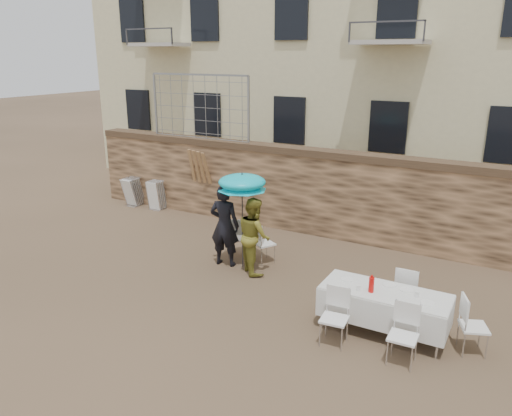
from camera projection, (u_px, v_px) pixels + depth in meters
The scene contains 17 objects.
ground at pixel (181, 306), 9.43m from camera, with size 80.00×80.00×0.00m, color brown.
stone_wall at pixel (294, 189), 13.26m from camera, with size 13.00×0.50×2.20m, color brown.
chain_link_fence at pixel (200, 108), 14.07m from camera, with size 3.20×0.06×1.80m, color gray, non-canonical shape.
man_suit at pixel (225, 225), 11.00m from camera, with size 0.68×0.44×1.86m, color black.
woman_dress at pixel (254, 235), 10.68m from camera, with size 0.81×0.63×1.66m, color #A8A033.
umbrella at pixel (242, 185), 10.62m from camera, with size 1.06×1.06×1.99m.
couple_chair_left at pixel (238, 237), 11.60m from camera, with size 0.48×0.48×0.96m, color white, non-canonical shape.
couple_chair_right at pixel (264, 242), 11.27m from camera, with size 0.48×0.48×0.96m, color white, non-canonical shape.
banquet_table at pixel (385, 293), 8.32m from camera, with size 2.10×0.85×0.78m.
soda_bottle at pixel (371, 285), 8.24m from camera, with size 0.09×0.09×0.26m, color red.
table_chair_front_left at pixel (334, 318), 8.05m from camera, with size 0.48×0.48×0.96m, color white, non-canonical shape.
table_chair_front_right at pixel (403, 336), 7.53m from camera, with size 0.48×0.48×0.96m, color white, non-canonical shape.
table_chair_back at pixel (407, 291), 8.97m from camera, with size 0.48×0.48×0.96m, color white, non-canonical shape.
table_chair_side at pixel (474, 325), 7.82m from camera, with size 0.48×0.48×0.96m, color white, non-canonical shape.
chair_stack_left at pixel (137, 190), 15.67m from camera, with size 0.46×0.55×0.92m, color white, non-canonical shape.
chair_stack_right at pixel (160, 194), 15.25m from camera, with size 0.46×0.47×0.92m, color white, non-canonical shape.
wood_planks at pixel (203, 182), 14.40m from camera, with size 0.70×0.20×2.00m, color #A37749, non-canonical shape.
Camera 1 is at (5.38, -6.67, 4.56)m, focal length 35.00 mm.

